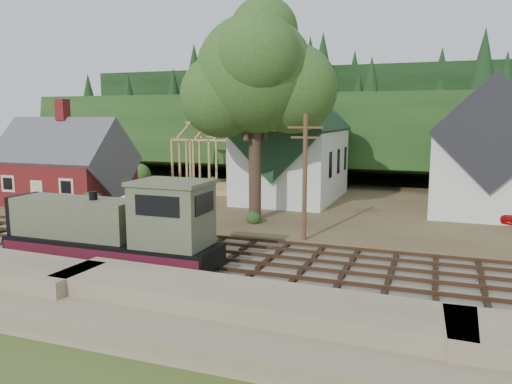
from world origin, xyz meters
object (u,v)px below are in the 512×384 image
(car_green, at_px, (54,190))
(patio_set, at_px, (134,195))
(car_red, at_px, (506,216))
(locomotive, at_px, (118,231))
(car_blue, at_px, (125,206))

(car_green, relative_size, patio_set, 1.78)
(car_green, xyz_separation_m, car_red, (38.49, 1.87, -0.09))
(locomotive, relative_size, car_blue, 3.12)
(car_blue, xyz_separation_m, patio_set, (2.38, -2.27, 1.27))
(locomotive, relative_size, car_red, 2.84)
(car_blue, bearing_deg, car_red, -13.05)
(locomotive, bearing_deg, car_green, 139.32)
(car_green, bearing_deg, car_blue, -111.91)
(car_blue, relative_size, patio_set, 1.66)
(car_blue, height_order, car_green, car_green)
(car_blue, height_order, patio_set, patio_set)
(car_green, relative_size, car_red, 0.98)
(car_green, distance_m, patio_set, 14.88)
(car_green, distance_m, car_red, 38.54)
(car_green, bearing_deg, patio_set, -116.68)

